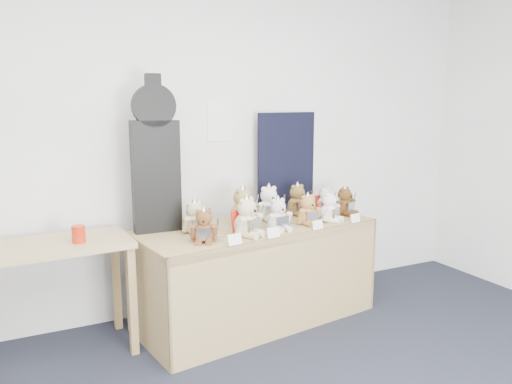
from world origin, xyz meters
name	(u,v)px	position (x,y,z in m)	size (l,w,h in m)	color
room_shell	(220,122)	(0.59, 2.49, 1.49)	(6.00, 6.00, 6.00)	silver
display_table	(262,248)	(0.70, 1.98, 0.58)	(1.86, 0.98, 0.74)	#94794B
side_table	(56,261)	(-0.70, 2.12, 0.64)	(0.95, 0.56, 0.77)	#978451
guitar_case	(155,156)	(-0.01, 2.21, 1.28)	(0.34, 0.11, 1.10)	black
navy_board	(287,161)	(1.18, 2.45, 1.15)	(0.62, 0.02, 0.82)	black
red_cup	(79,234)	(-0.56, 2.04, 0.83)	(0.08, 0.08, 0.11)	red
teddy_front_far_left	(204,227)	(0.19, 1.80, 0.84)	(0.20, 0.20, 0.25)	brown
teddy_front_left	(247,219)	(0.51, 1.81, 0.86)	(0.26, 0.25, 0.31)	beige
teddy_front_centre	(278,216)	(0.78, 1.86, 0.85)	(0.22, 0.18, 0.26)	beige
teddy_front_right	(308,211)	(1.06, 1.91, 0.84)	(0.21, 0.17, 0.26)	#A8783F
teddy_front_far_right	(330,208)	(1.26, 1.92, 0.84)	(0.22, 0.21, 0.26)	white
teddy_front_end	(345,202)	(1.49, 2.04, 0.85)	(0.22, 0.21, 0.26)	#53391C
teddy_back_left	(195,218)	(0.21, 2.05, 0.85)	(0.22, 0.18, 0.26)	beige
teddy_back_centre_left	(243,207)	(0.62, 2.12, 0.87)	(0.27, 0.26, 0.32)	#9B824D
teddy_back_centre_right	(269,205)	(0.86, 2.16, 0.86)	(0.25, 0.20, 0.31)	white
teddy_back_right	(298,201)	(1.15, 2.21, 0.86)	(0.24, 0.21, 0.29)	brown
teddy_back_end	(325,200)	(1.43, 2.23, 0.83)	(0.20, 0.18, 0.24)	silver
teddy_back_far_left	(193,219)	(0.22, 2.13, 0.83)	(0.17, 0.16, 0.21)	#A0784B
entry_card_a	(235,239)	(0.34, 1.64, 0.78)	(0.10, 0.00, 0.07)	white
entry_card_b	(273,233)	(0.64, 1.68, 0.78)	(0.10, 0.00, 0.07)	white
entry_card_c	(318,225)	(1.03, 1.74, 0.78)	(0.09, 0.00, 0.07)	white
entry_card_d	(355,218)	(1.41, 1.79, 0.78)	(0.09, 0.00, 0.07)	white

